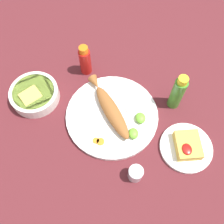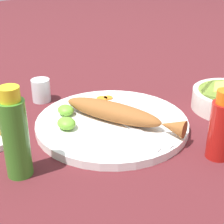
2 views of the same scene
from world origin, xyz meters
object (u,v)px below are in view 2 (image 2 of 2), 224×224
object	(u,v)px
fried_fish	(119,113)
fork_far	(125,139)
main_plate	(112,123)
hot_sauce_bottle_red	(221,127)
hot_sauce_bottle_green	(15,135)
fork_near	(142,133)
salt_cup	(41,92)

from	to	relation	value
fried_fish	fork_far	size ratio (longest dim) A/B	1.61
main_plate	hot_sauce_bottle_red	size ratio (longest dim) A/B	2.46
fork_far	hot_sauce_bottle_red	size ratio (longest dim) A/B	1.26
hot_sauce_bottle_red	hot_sauce_bottle_green	xyz separation A→B (m)	(0.19, 0.33, 0.01)
fork_near	fork_far	size ratio (longest dim) A/B	1.04
main_plate	fork_far	bearing A→B (deg)	158.92
fork_near	hot_sauce_bottle_green	bearing A→B (deg)	-106.41
hot_sauce_bottle_red	fork_far	bearing A→B (deg)	41.69
hot_sauce_bottle_red	salt_cup	distance (m)	0.48
fried_fish	fork_near	xyz separation A→B (m)	(-0.07, -0.01, -0.02)
hot_sauce_bottle_green	salt_cup	xyz separation A→B (m)	(0.27, -0.18, -0.05)
hot_sauce_bottle_green	fork_near	bearing A→B (deg)	-100.89
hot_sauce_bottle_red	fork_near	bearing A→B (deg)	29.75
fried_fish	hot_sauce_bottle_red	distance (m)	0.23
hot_sauce_bottle_green	main_plate	bearing A→B (deg)	-80.88
hot_sauce_bottle_green	fried_fish	bearing A→B (deg)	-84.73
fried_fish	fork_near	bearing A→B (deg)	162.21
fork_near	fork_far	xyz separation A→B (m)	(0.00, 0.05, 0.00)
main_plate	salt_cup	bearing A→B (deg)	14.79
fork_far	fried_fish	bearing A→B (deg)	130.06
fork_near	hot_sauce_bottle_red	bearing A→B (deg)	24.23
fried_fish	salt_cup	xyz separation A→B (m)	(0.25, 0.07, -0.01)
fried_fish	salt_cup	bearing A→B (deg)	-7.59
hot_sauce_bottle_green	salt_cup	distance (m)	0.33
hot_sauce_bottle_red	salt_cup	xyz separation A→B (m)	(0.45, 0.15, -0.04)
main_plate	fried_fish	bearing A→B (deg)	-157.07
main_plate	salt_cup	xyz separation A→B (m)	(0.23, 0.06, 0.02)
hot_sauce_bottle_red	hot_sauce_bottle_green	bearing A→B (deg)	60.97
hot_sauce_bottle_red	main_plate	bearing A→B (deg)	22.08
fork_near	fried_fish	bearing A→B (deg)	179.63
salt_cup	main_plate	bearing A→B (deg)	-165.21
main_plate	salt_cup	distance (m)	0.24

